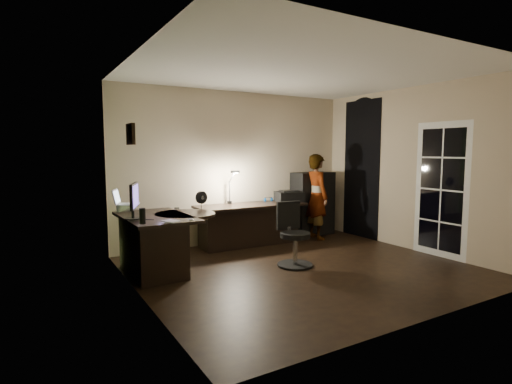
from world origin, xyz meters
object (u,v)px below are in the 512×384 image
desk_right (251,225)px  monitor (133,206)px  office_chair (295,235)px  desk_left (156,244)px  cabinet (312,203)px  person (317,197)px

desk_right → monitor: 2.50m
office_chair → desk_right: bearing=92.8°
desk_right → monitor: monitor is taller
desk_left → office_chair: (1.81, -0.70, 0.07)m
desk_right → office_chair: 1.42m
desk_left → office_chair: 1.94m
desk_left → office_chair: bearing=-22.4°
monitor → office_chair: bearing=9.1°
desk_left → monitor: bearing=-148.4°
cabinet → office_chair: cabinet is taller
desk_left → cabinet: cabinet is taller
monitor → person: size_ratio=0.31×
desk_right → office_chair: bearing=-90.9°
desk_left → person: size_ratio=0.85×
cabinet → person: 0.43m
cabinet → monitor: size_ratio=2.48×
monitor → person: person is taller
desk_left → desk_right: bearing=19.5°
desk_left → desk_right: 2.02m
office_chair → desk_left: bearing=164.8°
desk_right → person: bearing=-4.0°
monitor → office_chair: (2.16, -0.47, -0.51)m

